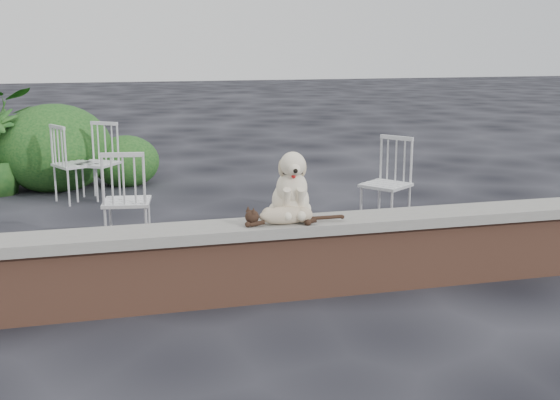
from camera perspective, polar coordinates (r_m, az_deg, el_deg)
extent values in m
plane|color=black|center=(5.33, -3.72, -8.07)|extent=(60.00, 60.00, 0.00)
cube|color=brown|center=(5.24, -3.76, -5.52)|extent=(6.00, 0.30, 0.50)
cube|color=slate|center=(5.16, -3.81, -2.46)|extent=(6.20, 0.40, 0.08)
ellipsoid|color=#113D17|center=(9.66, -17.84, 4.00)|extent=(1.48, 1.36, 1.17)
ellipsoid|color=#113D17|center=(9.67, -12.42, 3.07)|extent=(0.89, 0.82, 0.70)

